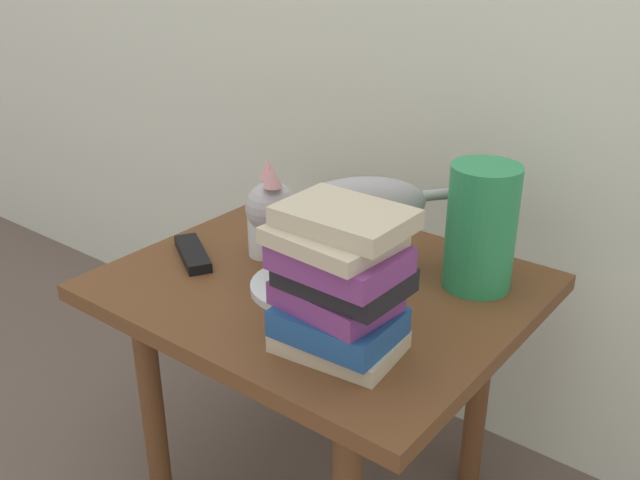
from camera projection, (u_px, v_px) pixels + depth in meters
name	position (u px, v px, depth m)	size (l,w,h in m)	color
side_table	(320.00, 314.00, 1.32)	(0.72, 0.61, 0.51)	brown
plate	(302.00, 286.00, 1.26)	(0.19, 0.19, 0.01)	silver
bread_roll	(300.00, 268.00, 1.25)	(0.08, 0.06, 0.05)	#E0BC7A
cat	(340.00, 209.00, 1.25)	(0.32, 0.39, 0.23)	#99999E
book_stack	(339.00, 282.00, 1.04)	(0.20, 0.16, 0.23)	#BCB299
green_vase	(481.00, 228.00, 1.23)	(0.12, 0.12, 0.22)	#288C51
candle_jar	(266.00, 236.00, 1.38)	(0.07, 0.07, 0.08)	silver
tv_remote	(193.00, 254.00, 1.37)	(0.15, 0.04, 0.02)	black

